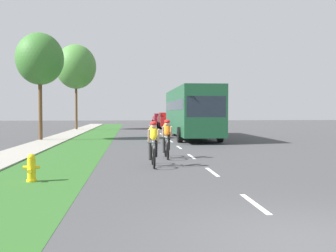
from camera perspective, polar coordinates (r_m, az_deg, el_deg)
name	(u,v)px	position (r m, az deg, el deg)	size (l,w,h in m)	color
ground_plane	(170,141)	(25.64, 0.36, -2.16)	(120.00, 120.00, 0.00)	#424244
grass_verge	(89,141)	(25.65, -11.33, -2.19)	(2.95, 70.00, 0.01)	#2D6026
sidewalk_concrete	(49,142)	(26.02, -16.66, -2.17)	(1.92, 70.00, 0.10)	#9E998E
lane_markings_center	(165,137)	(29.61, -0.40, -1.58)	(0.12, 53.49, 0.01)	white
fire_hydrant_yellow	(31,168)	(11.38, -19.03, -5.73)	(0.44, 0.38, 0.76)	yellow
cyclist_lead	(153,143)	(13.60, -2.13, -2.49)	(0.42, 1.72, 1.58)	black
cyclist_trailing	(167,138)	(16.06, -0.20, -1.79)	(0.42, 1.72, 1.58)	black
bus_dark_green	(191,110)	(28.10, 3.31, 2.25)	(2.78, 11.60, 3.48)	#194C2D
suv_red	(167,120)	(44.23, -0.09, 0.85)	(2.15, 4.70, 1.79)	red
pickup_maroon	(161,119)	(54.52, -1.06, 0.96)	(2.22, 5.10, 1.64)	maroon
street_tree_near	(40,59)	(27.54, -17.93, 9.12)	(3.08, 3.08, 7.04)	brown
street_tree_far	(76,67)	(42.68, -13.09, 8.28)	(4.16, 4.16, 8.85)	brown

